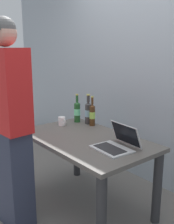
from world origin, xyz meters
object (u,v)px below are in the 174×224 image
laptop (117,143)px  person_figure (10,126)px  coffee_mug (62,121)px  beer_bottle_green (77,111)px  beer_bottle_amber (88,112)px  beer_bottle_brown (92,114)px

laptop → person_figure: size_ratio=0.20×
coffee_mug → person_figure: bearing=-67.2°
beer_bottle_green → person_figure: size_ratio=0.18×
beer_bottle_amber → person_figure: person_figure is taller
coffee_mug → beer_bottle_amber: bearing=65.4°
laptop → beer_bottle_amber: beer_bottle_amber is taller
person_figure → coffee_mug: person_figure is taller
beer_bottle_amber → coffee_mug: (-0.12, -0.27, -0.08)m
beer_bottle_brown → person_figure: 0.96m
beer_bottle_amber → coffee_mug: bearing=-114.6°
laptop → beer_bottle_brown: bearing=156.8°
beer_bottle_brown → laptop: bearing=-23.2°
beer_bottle_green → beer_bottle_brown: beer_bottle_brown is taller
coffee_mug → beer_bottle_green: bearing=93.3°
person_figure → beer_bottle_green: bearing=108.5°
beer_bottle_brown → person_figure: (0.09, -0.95, 0.07)m
person_figure → coffee_mug: (-0.29, 0.70, -0.14)m
laptop → beer_bottle_brown: (-0.64, 0.28, 0.08)m
laptop → coffee_mug: bearing=178.5°
laptop → beer_bottle_brown: beer_bottle_brown is taller
coffee_mug → laptop: bearing=-1.5°
beer_bottle_green → coffee_mug: (0.01, -0.21, -0.08)m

